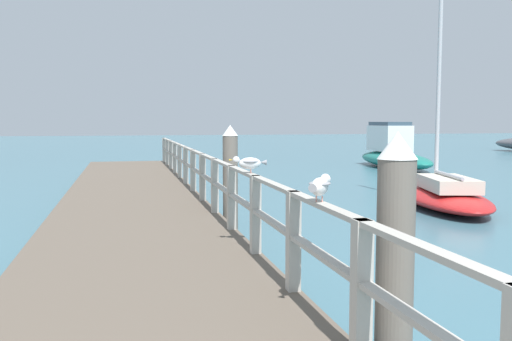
{
  "coord_description": "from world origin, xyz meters",
  "views": [
    {
      "loc": [
        -0.18,
        0.5,
        2.04
      ],
      "look_at": [
        2.16,
        10.23,
        1.13
      ],
      "focal_mm": 38.78,
      "sensor_mm": 36.0,
      "label": 1
    }
  ],
  "objects_px": {
    "boat_2": "(393,152)",
    "dock_piling_far": "(230,177)",
    "dock_piling_near": "(395,263)",
    "seagull_foreground": "(320,185)",
    "seagull_background": "(249,163)",
    "boat_0": "(440,193)"
  },
  "relations": [
    {
      "from": "dock_piling_near",
      "to": "seagull_foreground",
      "type": "bearing_deg",
      "value": 122.44
    },
    {
      "from": "boat_0",
      "to": "boat_2",
      "type": "bearing_deg",
      "value": 82.7
    },
    {
      "from": "seagull_foreground",
      "to": "seagull_background",
      "type": "xyz_separation_m",
      "value": [
        -0.01,
        2.55,
        0.0
      ]
    },
    {
      "from": "seagull_background",
      "to": "boat_0",
      "type": "height_order",
      "value": "boat_0"
    },
    {
      "from": "dock_piling_near",
      "to": "boat_2",
      "type": "height_order",
      "value": "boat_2"
    },
    {
      "from": "dock_piling_near",
      "to": "seagull_foreground",
      "type": "distance_m",
      "value": 0.87
    },
    {
      "from": "seagull_background",
      "to": "boat_2",
      "type": "height_order",
      "value": "boat_2"
    },
    {
      "from": "dock_piling_near",
      "to": "seagull_background",
      "type": "height_order",
      "value": "dock_piling_near"
    },
    {
      "from": "dock_piling_far",
      "to": "seagull_background",
      "type": "relative_size",
      "value": 4.11
    },
    {
      "from": "seagull_foreground",
      "to": "dock_piling_near",
      "type": "bearing_deg",
      "value": -21.98
    },
    {
      "from": "boat_2",
      "to": "dock_piling_near",
      "type": "bearing_deg",
      "value": -113.58
    },
    {
      "from": "dock_piling_far",
      "to": "seagull_background",
      "type": "height_order",
      "value": "dock_piling_far"
    },
    {
      "from": "seagull_foreground",
      "to": "boat_2",
      "type": "xyz_separation_m",
      "value": [
        9.88,
        17.77,
        -0.85
      ]
    },
    {
      "from": "seagull_background",
      "to": "boat_0",
      "type": "xyz_separation_m",
      "value": [
        5.86,
        5.03,
        -1.2
      ]
    },
    {
      "from": "dock_piling_near",
      "to": "seagull_background",
      "type": "distance_m",
      "value": 3.2
    },
    {
      "from": "boat_2",
      "to": "dock_piling_far",
      "type": "bearing_deg",
      "value": -124.79
    },
    {
      "from": "dock_piling_far",
      "to": "dock_piling_near",
      "type": "bearing_deg",
      "value": -90.0
    },
    {
      "from": "dock_piling_near",
      "to": "boat_0",
      "type": "height_order",
      "value": "boat_0"
    },
    {
      "from": "seagull_background",
      "to": "boat_2",
      "type": "xyz_separation_m",
      "value": [
        9.89,
        15.22,
        -0.85
      ]
    },
    {
      "from": "seagull_background",
      "to": "dock_piling_far",
      "type": "bearing_deg",
      "value": -0.44
    },
    {
      "from": "dock_piling_far",
      "to": "seagull_foreground",
      "type": "bearing_deg",
      "value": -93.67
    },
    {
      "from": "seagull_background",
      "to": "boat_0",
      "type": "distance_m",
      "value": 7.82
    }
  ]
}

